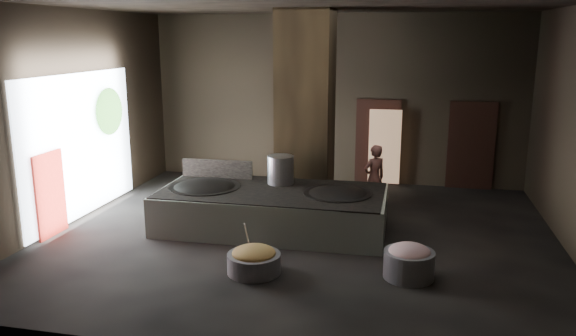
% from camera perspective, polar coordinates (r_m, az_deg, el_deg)
% --- Properties ---
extents(floor, '(10.00, 9.00, 0.10)m').
position_cam_1_polar(floor, '(11.44, 1.41, -7.02)').
color(floor, black).
rests_on(floor, ground).
extents(ceiling, '(10.00, 9.00, 0.10)m').
position_cam_1_polar(ceiling, '(10.75, 1.55, 16.64)').
color(ceiling, black).
rests_on(ceiling, back_wall).
extents(back_wall, '(10.00, 0.10, 4.50)m').
position_cam_1_polar(back_wall, '(15.32, 4.76, 6.98)').
color(back_wall, black).
rests_on(back_wall, ground).
extents(front_wall, '(10.00, 0.10, 4.50)m').
position_cam_1_polar(front_wall, '(6.54, -6.18, -1.58)').
color(front_wall, black).
rests_on(front_wall, ground).
extents(left_wall, '(0.10, 9.00, 4.50)m').
position_cam_1_polar(left_wall, '(12.81, -21.37, 4.88)').
color(left_wall, black).
rests_on(left_wall, ground).
extents(pillar, '(1.20, 1.20, 4.50)m').
position_cam_1_polar(pillar, '(12.76, 1.79, 5.76)').
color(pillar, black).
rests_on(pillar, ground).
extents(hearth_platform, '(4.67, 2.28, 0.81)m').
position_cam_1_polar(hearth_platform, '(11.67, -1.62, -4.26)').
color(hearth_platform, silver).
rests_on(hearth_platform, ground).
extents(platform_cap, '(4.54, 2.18, 0.03)m').
position_cam_1_polar(platform_cap, '(11.55, -1.63, -2.31)').
color(platform_cap, black).
rests_on(platform_cap, hearth_platform).
extents(wok_left, '(1.46, 1.46, 0.40)m').
position_cam_1_polar(wok_left, '(11.95, -8.45, -2.25)').
color(wok_left, black).
rests_on(wok_left, hearth_platform).
extents(wok_left_rim, '(1.49, 1.49, 0.05)m').
position_cam_1_polar(wok_left_rim, '(11.93, -8.46, -1.93)').
color(wok_left_rim, black).
rests_on(wok_left_rim, hearth_platform).
extents(wok_right, '(1.36, 1.36, 0.38)m').
position_cam_1_polar(wok_right, '(11.37, 5.05, -2.95)').
color(wok_right, black).
rests_on(wok_right, hearth_platform).
extents(wok_right_rim, '(1.39, 1.39, 0.05)m').
position_cam_1_polar(wok_right_rim, '(11.36, 5.06, -2.61)').
color(wok_right_rim, black).
rests_on(wok_right_rim, hearth_platform).
extents(stock_pot, '(0.56, 0.56, 0.61)m').
position_cam_1_polar(stock_pot, '(11.98, -0.77, -0.19)').
color(stock_pot, '#B1B3B9').
rests_on(stock_pot, hearth_platform).
extents(splash_guard, '(1.61, 0.08, 0.40)m').
position_cam_1_polar(splash_guard, '(12.60, -7.21, -0.08)').
color(splash_guard, black).
rests_on(splash_guard, hearth_platform).
extents(cook, '(0.66, 0.63, 1.54)m').
position_cam_1_polar(cook, '(12.88, 8.75, -1.03)').
color(cook, '#98584D').
rests_on(cook, ground).
extents(veg_basin, '(1.20, 1.20, 0.34)m').
position_cam_1_polar(veg_basin, '(9.65, -3.47, -9.62)').
color(veg_basin, gray).
rests_on(veg_basin, ground).
extents(veg_fill, '(0.75, 0.75, 0.23)m').
position_cam_1_polar(veg_fill, '(9.58, -3.49, -8.62)').
color(veg_fill, olive).
rests_on(veg_fill, veg_basin).
extents(ladle, '(0.03, 0.36, 0.65)m').
position_cam_1_polar(ladle, '(9.68, -4.12, -7.12)').
color(ladle, '#B1B3B9').
rests_on(ladle, veg_basin).
extents(meat_basin, '(0.96, 0.96, 0.46)m').
position_cam_1_polar(meat_basin, '(9.63, 12.17, -9.55)').
color(meat_basin, gray).
rests_on(meat_basin, ground).
extents(meat_fill, '(0.70, 0.70, 0.27)m').
position_cam_1_polar(meat_fill, '(9.55, 12.24, -8.34)').
color(meat_fill, '#C9787E').
rests_on(meat_fill, meat_basin).
extents(doorway_near, '(1.18, 0.08, 2.38)m').
position_cam_1_polar(doorway_near, '(15.27, 9.09, 2.47)').
color(doorway_near, black).
rests_on(doorway_near, ground).
extents(doorway_near_glow, '(0.84, 0.04, 1.98)m').
position_cam_1_polar(doorway_near_glow, '(15.10, 9.78, 2.13)').
color(doorway_near_glow, '#8C6647').
rests_on(doorway_near_glow, ground).
extents(doorway_far, '(1.18, 0.08, 2.38)m').
position_cam_1_polar(doorway_far, '(15.33, 18.08, 2.02)').
color(doorway_far, black).
rests_on(doorway_far, ground).
extents(doorway_far_glow, '(0.83, 0.04, 1.97)m').
position_cam_1_polar(doorway_far_glow, '(15.44, 19.02, 1.84)').
color(doorway_far_glow, '#8C6647').
rests_on(doorway_far_glow, ground).
extents(left_opening, '(0.04, 4.20, 3.10)m').
position_cam_1_polar(left_opening, '(13.02, -20.29, 2.19)').
color(left_opening, white).
rests_on(left_opening, ground).
extents(pavilion_sliver, '(0.05, 0.90, 1.70)m').
position_cam_1_polar(pavilion_sliver, '(12.10, -23.00, -2.50)').
color(pavilion_sliver, maroon).
rests_on(pavilion_sliver, ground).
extents(tree_silhouette, '(0.28, 1.10, 1.10)m').
position_cam_1_polar(tree_silhouette, '(13.81, -17.69, 5.50)').
color(tree_silhouette, '#194714').
rests_on(tree_silhouette, left_opening).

